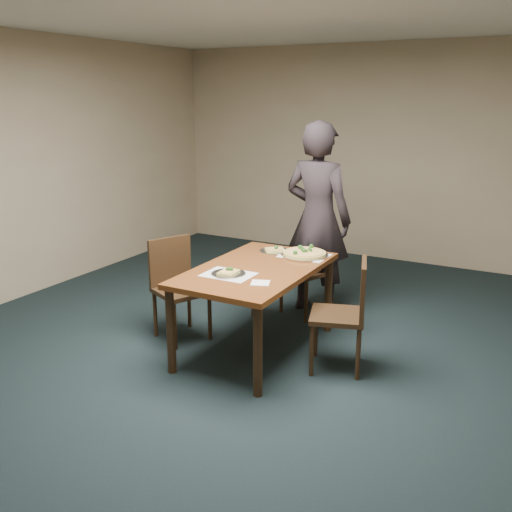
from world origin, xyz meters
The scene contains 13 objects.
ground centered at (0.00, 0.00, 0.00)m, with size 8.00×8.00×0.00m, color black.
room_shell centered at (0.00, 0.00, 1.74)m, with size 8.00×8.00×8.00m.
dining_table centered at (-0.08, 0.60, 0.66)m, with size 0.90×1.50×0.75m.
chair_far centered at (-0.01, 1.68, 0.52)m, with size 0.55×0.55×0.91m.
chair_left centered at (-0.86, 0.54, 0.52)m, with size 0.56×0.56×0.91m.
chair_right centered at (0.73, 0.64, 0.52)m, with size 0.53×0.53×0.91m.
diner centered at (0.00, 1.73, 0.96)m, with size 0.70×0.46×1.92m, color black.
placemat_main centered at (0.13, 1.13, 0.75)m, with size 0.42×0.32×0.00m, color white.
placemat_near centered at (-0.18, 0.32, 0.75)m, with size 0.40×0.30×0.00m, color white.
pizza_pan centered at (0.13, 1.13, 0.77)m, with size 0.43×0.43×0.07m.
slice_plate_near centered at (-0.18, 0.32, 0.76)m, with size 0.28×0.28×0.06m.
slice_plate_far centered at (-0.17, 1.13, 0.76)m, with size 0.28×0.28×0.06m.
napkin centered at (0.15, 0.25, 0.75)m, with size 0.14×0.14×0.01m, color white.
Camera 1 is at (2.11, -3.42, 2.14)m, focal length 40.00 mm.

